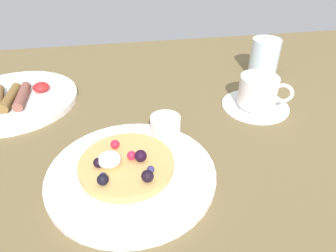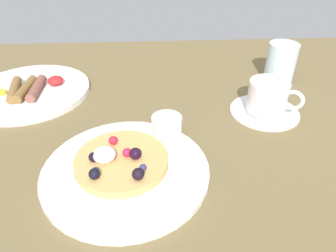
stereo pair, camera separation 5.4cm
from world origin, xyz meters
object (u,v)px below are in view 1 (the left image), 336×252
pancake_plate (132,174)px  coffee_saucer (255,105)px  coffee_cup (259,90)px  breakfast_plate (14,100)px  syrup_ramekin (165,125)px  water_glass (264,58)px

pancake_plate → coffee_saucer: 33.61cm
coffee_cup → coffee_saucer: bearing=150.5°
breakfast_plate → coffee_saucer: 54.35cm
syrup_ramekin → coffee_cup: size_ratio=0.54×
coffee_cup → syrup_ramekin: bearing=-160.9°
coffee_saucer → coffee_cup: (0.15, -0.08, 3.74)cm
syrup_ramekin → pancake_plate: bearing=-126.5°
water_glass → pancake_plate: bearing=-138.5°
pancake_plate → coffee_cup: (28.90, 17.31, 3.54)cm
breakfast_plate → coffee_saucer: size_ratio=1.91×
pancake_plate → coffee_cup: 33.87cm
breakfast_plate → coffee_saucer: bearing=-12.0°
syrup_ramekin → coffee_cup: (21.64, 7.51, 1.27)cm
breakfast_plate → coffee_cup: (53.31, -11.35, 3.46)cm
coffee_saucer → coffee_cup: size_ratio=1.38×
pancake_plate → coffee_saucer: pancake_plate is taller
syrup_ramekin → water_glass: 37.60cm
syrup_ramekin → water_glass: water_glass is taller
pancake_plate → coffee_saucer: bearing=31.2°
coffee_saucer → coffee_cup: coffee_cup is taller
coffee_saucer → syrup_ramekin: bearing=-160.5°
syrup_ramekin → coffee_saucer: (21.50, 7.60, -2.47)cm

